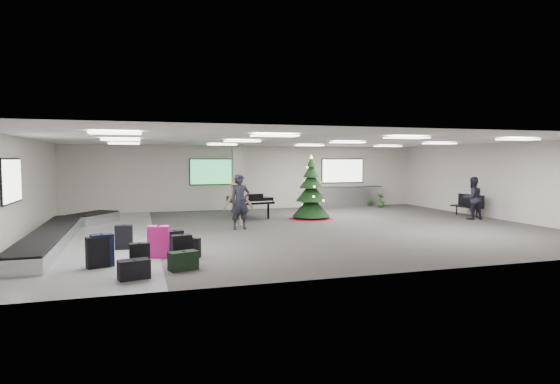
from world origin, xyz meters
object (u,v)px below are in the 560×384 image
object	(u,v)px
baggage_carousel	(61,233)
traveler_bench	(472,198)
christmas_tree	(311,197)
potted_plant_left	(306,201)
pink_suitcase	(159,242)
traveler_b	(238,202)
grand_piano	(250,200)
potted_plant_right	(381,201)
service_counter	(345,196)
traveler_a	(240,202)
bench	(469,204)

from	to	relation	value
baggage_carousel	traveler_bench	xyz separation A→B (m)	(15.70, 0.35, 0.68)
christmas_tree	potted_plant_left	distance (m)	3.40
pink_suitcase	traveler_b	xyz separation A→B (m)	(3.12, 4.96, 0.50)
baggage_carousel	grand_piano	bearing A→B (deg)	27.23
pink_suitcase	potted_plant_right	world-z (taller)	pink_suitcase
potted_plant_right	potted_plant_left	bearing A→B (deg)	-179.19
pink_suitcase	potted_plant_left	size ratio (longest dim) A/B	0.91
service_counter	traveler_bench	size ratio (longest dim) A/B	2.28
service_counter	pink_suitcase	xyz separation A→B (m)	(-10.03, -10.43, -0.14)
christmas_tree	traveler_b	distance (m)	3.64
potted_plant_left	christmas_tree	bearing A→B (deg)	-106.96
service_counter	traveler_a	world-z (taller)	traveler_a
traveler_b	potted_plant_left	world-z (taller)	traveler_b
baggage_carousel	potted_plant_left	size ratio (longest dim) A/B	10.55
bench	traveler_bench	bearing A→B (deg)	-126.18
service_counter	potted_plant_left	distance (m)	2.70
bench	traveler_a	xyz separation A→B (m)	(-10.49, -0.88, 0.45)
pink_suitcase	potted_plant_left	world-z (taller)	potted_plant_left
christmas_tree	potted_plant_right	distance (m)	6.13
traveler_b	potted_plant_left	xyz separation A→B (m)	(4.39, 4.51, -0.45)
christmas_tree	traveler_a	world-z (taller)	christmas_tree
potted_plant_left	potted_plant_right	size ratio (longest dim) A/B	1.30
traveler_b	traveler_bench	xyz separation A→B (m)	(9.77, -0.92, -0.02)
grand_piano	bench	xyz separation A→B (m)	(9.39, -2.23, -0.23)
grand_piano	traveler_a	bearing A→B (deg)	-120.13
baggage_carousel	service_counter	xyz separation A→B (m)	(12.84, 6.73, 0.33)
baggage_carousel	bench	distance (m)	16.38
grand_piano	potted_plant_left	world-z (taller)	grand_piano
service_counter	traveler_b	bearing A→B (deg)	-141.64
traveler_b	potted_plant_right	size ratio (longest dim) A/B	2.56
bench	traveler_a	bearing A→B (deg)	-179.46
traveler_bench	grand_piano	bearing A→B (deg)	-17.56
traveler_a	traveler_bench	size ratio (longest dim) A/B	1.12
service_counter	traveler_a	size ratio (longest dim) A/B	2.04
bench	traveler_b	world-z (taller)	traveler_b
grand_piano	baggage_carousel	bearing A→B (deg)	-163.40
potted_plant_right	traveler_a	bearing A→B (deg)	-148.17
traveler_a	traveler_b	bearing A→B (deg)	74.51
grand_piano	traveler_bench	distance (m)	9.35
christmas_tree	traveler_b	bearing A→B (deg)	-159.27
service_counter	traveler_bench	bearing A→B (deg)	-65.85
service_counter	grand_piano	distance (m)	6.71
bench	traveler_b	bearing A→B (deg)	176.15
baggage_carousel	pink_suitcase	world-z (taller)	pink_suitcase
pink_suitcase	grand_piano	size ratio (longest dim) A/B	0.40
bench	potted_plant_left	world-z (taller)	bench
traveler_bench	potted_plant_left	size ratio (longest dim) A/B	1.93
baggage_carousel	service_counter	size ratio (longest dim) A/B	2.40
service_counter	bench	size ratio (longest dim) A/B	2.61
traveler_a	service_counter	bearing A→B (deg)	33.64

